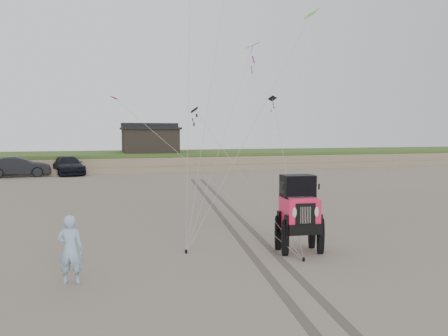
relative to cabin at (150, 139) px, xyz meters
The scene contains 11 objects.
ground 37.20m from the cabin, 93.09° to the right, with size 160.00×160.00×0.00m, color #6B6054.
dune_ridge 3.18m from the cabin, 165.96° to the left, with size 160.00×14.25×1.73m.
cabin is the anchor object (origin of this frame).
truck_b 14.93m from the cabin, 150.11° to the right, with size 1.90×5.45×1.80m, color black.
truck_c 10.94m from the cabin, 143.75° to the right, with size 2.40×5.91×1.71m, color black.
jeep 37.40m from the cabin, 89.89° to the right, with size 2.39×5.53×2.06m, color #F21D4E, non-canonical shape.
man 39.03m from the cabin, 100.47° to the right, with size 0.67×0.44×1.83m, color #85B5CF.
kite_flock 28.11m from the cabin, 87.37° to the right, with size 9.17×7.44×7.87m.
stake_main 36.69m from the cabin, 95.59° to the right, with size 0.08×0.08×0.12m, color black.
stake_aux 38.47m from the cabin, 90.40° to the right, with size 0.08×0.08×0.12m, color black.
tire_tracks 29.18m from the cabin, 90.00° to the right, with size 5.22×29.74×0.01m.
Camera 1 is at (-4.50, -13.28, 3.98)m, focal length 35.00 mm.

